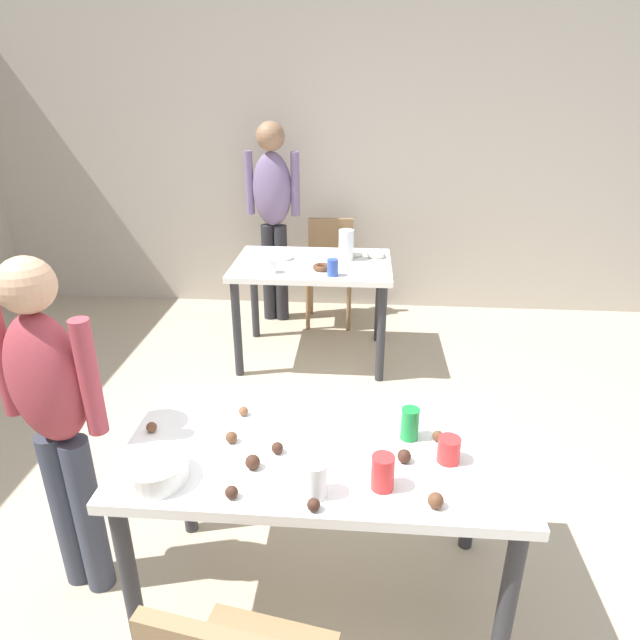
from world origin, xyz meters
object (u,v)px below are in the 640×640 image
(person_adult_far, at_px, (273,205))
(mixing_bowl, at_px, (155,470))
(dining_table_far, at_px, (312,276))
(person_girl_near, at_px, (54,409))
(pitcher_far, at_px, (346,245))
(chair_far_table, at_px, (330,265))
(soda_can, at_px, (410,424))
(dining_table_near, at_px, (321,465))

(person_adult_far, relative_size, mixing_bowl, 7.66)
(dining_table_far, bearing_deg, person_girl_near, -109.42)
(mixing_bowl, bearing_deg, pitcher_far, 77.65)
(chair_far_table, distance_m, pitcher_far, 0.77)
(person_adult_far, xyz_separation_m, pitcher_far, (0.62, -0.63, -0.14))
(person_girl_near, height_order, soda_can, person_girl_near)
(person_adult_far, bearing_deg, dining_table_far, -61.42)
(mixing_bowl, distance_m, soda_can, 0.89)
(mixing_bowl, height_order, pitcher_far, pitcher_far)
(dining_table_near, distance_m, pitcher_far, 2.21)
(person_adult_far, bearing_deg, dining_table_near, -77.81)
(dining_table_far, relative_size, chair_far_table, 1.28)
(mixing_bowl, xyz_separation_m, pitcher_far, (0.53, 2.44, 0.07))
(chair_far_table, bearing_deg, pitcher_far, -76.81)
(person_adult_far, relative_size, pitcher_far, 7.55)
(dining_table_far, height_order, person_girl_near, person_girl_near)
(dining_table_far, height_order, mixing_bowl, mixing_bowl)
(chair_far_table, xyz_separation_m, mixing_bowl, (-0.38, -3.10, 0.29))
(dining_table_near, distance_m, mixing_bowl, 0.59)
(dining_table_near, relative_size, mixing_bowl, 6.45)
(dining_table_far, relative_size, mixing_bowl, 5.17)
(person_girl_near, distance_m, soda_can, 1.29)
(chair_far_table, height_order, soda_can, soda_can)
(dining_table_far, height_order, soda_can, soda_can)
(dining_table_near, height_order, person_adult_far, person_adult_far)
(person_girl_near, xyz_separation_m, soda_can, (1.29, 0.06, -0.04))
(mixing_bowl, bearing_deg, soda_can, 19.40)
(dining_table_far, xyz_separation_m, chair_far_table, (0.08, 0.74, -0.15))
(person_girl_near, xyz_separation_m, mixing_bowl, (0.45, -0.23, -0.06))
(mixing_bowl, bearing_deg, person_adult_far, 91.67)
(chair_far_table, bearing_deg, person_adult_far, -176.58)
(soda_can, distance_m, pitcher_far, 2.17)
(person_adult_far, height_order, soda_can, person_adult_far)
(pitcher_far, bearing_deg, dining_table_near, -90.30)
(dining_table_far, xyz_separation_m, person_adult_far, (-0.39, 0.71, 0.36))
(chair_far_table, xyz_separation_m, soda_can, (0.46, -2.80, 0.31))
(dining_table_far, distance_m, pitcher_far, 0.33)
(dining_table_near, height_order, mixing_bowl, mixing_bowl)
(person_girl_near, xyz_separation_m, pitcher_far, (0.99, 2.21, 0.01))
(person_adult_far, bearing_deg, mixing_bowl, -88.33)
(dining_table_near, bearing_deg, mixing_bowl, -155.66)
(person_girl_near, xyz_separation_m, person_adult_far, (0.36, 2.84, 0.16))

